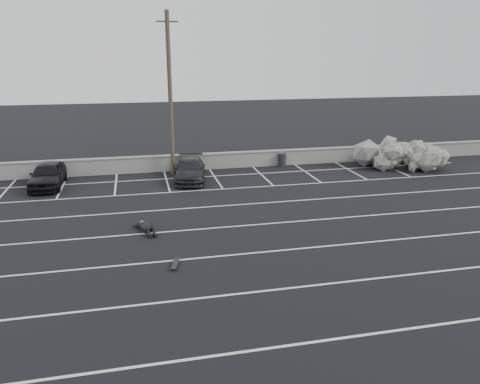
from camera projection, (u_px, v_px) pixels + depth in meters
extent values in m
plane|color=black|center=(241.00, 254.00, 18.00)|extent=(120.00, 120.00, 0.00)
cube|color=gray|center=(194.00, 162.00, 30.94)|extent=(50.00, 0.35, 1.00)
cube|color=gray|center=(194.00, 155.00, 30.79)|extent=(50.00, 0.45, 0.08)
cube|color=silver|center=(292.00, 345.00, 12.39)|extent=(36.00, 0.10, 0.01)
cube|color=silver|center=(262.00, 291.00, 15.19)|extent=(36.00, 0.10, 0.01)
cube|color=silver|center=(241.00, 254.00, 18.00)|extent=(36.00, 0.10, 0.01)
cube|color=silver|center=(226.00, 227.00, 20.80)|extent=(36.00, 0.10, 0.01)
cube|color=silver|center=(215.00, 206.00, 23.61)|extent=(36.00, 0.10, 0.01)
cube|color=silver|center=(206.00, 190.00, 26.41)|extent=(36.00, 0.10, 0.01)
cube|color=silver|center=(198.00, 177.00, 29.21)|extent=(36.00, 0.10, 0.01)
cube|color=silver|center=(6.00, 190.00, 26.41)|extent=(0.10, 5.00, 0.01)
cube|color=silver|center=(62.00, 187.00, 27.05)|extent=(0.10, 5.00, 0.01)
cube|color=silver|center=(116.00, 184.00, 27.69)|extent=(0.10, 5.00, 0.01)
cube|color=silver|center=(167.00, 181.00, 28.32)|extent=(0.10, 5.00, 0.01)
cube|color=silver|center=(216.00, 178.00, 28.96)|extent=(0.10, 5.00, 0.01)
cube|color=silver|center=(262.00, 175.00, 29.60)|extent=(0.10, 5.00, 0.01)
cube|color=silver|center=(307.00, 173.00, 30.23)|extent=(0.10, 5.00, 0.01)
cube|color=silver|center=(350.00, 170.00, 30.87)|extent=(0.10, 5.00, 0.01)
cube|color=silver|center=(391.00, 168.00, 31.50)|extent=(0.10, 5.00, 0.01)
imported|color=black|center=(48.00, 175.00, 26.87)|extent=(1.81, 4.28, 1.44)
imported|color=black|center=(190.00, 170.00, 28.34)|extent=(2.43, 4.60, 1.27)
cylinder|color=#4C4238|center=(170.00, 96.00, 28.62)|extent=(0.26, 0.26, 9.87)
cube|color=#4C4238|center=(167.00, 21.00, 27.40)|extent=(1.32, 0.09, 0.09)
cylinder|color=#242326|center=(282.00, 160.00, 31.86)|extent=(0.67, 0.67, 0.83)
cylinder|color=#242326|center=(282.00, 154.00, 31.74)|extent=(0.75, 0.75, 0.05)
cube|color=black|center=(175.00, 264.00, 16.97)|extent=(0.39, 0.80, 0.02)
cube|color=#242326|center=(176.00, 262.00, 17.23)|extent=(0.17, 0.09, 0.04)
cube|color=#242326|center=(174.00, 268.00, 16.73)|extent=(0.17, 0.09, 0.04)
cylinder|color=black|center=(174.00, 262.00, 17.23)|extent=(0.04, 0.06, 0.06)
cylinder|color=black|center=(179.00, 262.00, 17.23)|extent=(0.04, 0.06, 0.06)
cylinder|color=black|center=(171.00, 269.00, 16.74)|extent=(0.04, 0.06, 0.06)
cylinder|color=black|center=(177.00, 269.00, 16.73)|extent=(0.04, 0.06, 0.06)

